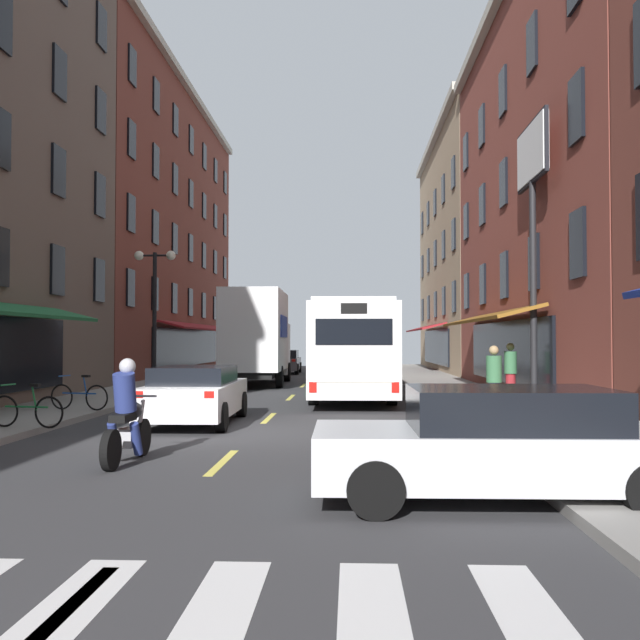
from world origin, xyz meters
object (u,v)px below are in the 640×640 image
(transit_bus, at_px, (351,349))
(sedan_mid, at_px, (196,394))
(pedestrian_mid, at_px, (494,380))
(box_truck, at_px, (258,338))
(motorcycle_rider, at_px, (127,418))
(sedan_near, at_px, (500,443))
(billboard_sign, at_px, (532,187))
(bicycle_near, at_px, (27,410))
(pedestrian_far, at_px, (511,372))
(street_lamp_twin, at_px, (155,314))
(bicycle_mid, at_px, (79,396))
(sedan_far, at_px, (284,362))

(transit_bus, distance_m, sedan_mid, 9.31)
(pedestrian_mid, bearing_deg, box_truck, 88.97)
(motorcycle_rider, bearing_deg, sedan_near, -24.86)
(sedan_near, xyz_separation_m, motorcycle_rider, (-5.34, 2.47, 0.01))
(billboard_sign, distance_m, bicycle_near, 14.00)
(pedestrian_far, bearing_deg, street_lamp_twin, -0.40)
(pedestrian_far, xyz_separation_m, street_lamp_twin, (-11.33, 2.90, 1.81))
(bicycle_mid, distance_m, pedestrian_far, 12.06)
(motorcycle_rider, xyz_separation_m, bicycle_near, (-3.16, 3.33, -0.21))
(sedan_near, xyz_separation_m, bicycle_near, (-8.50, 5.81, -0.20))
(sedan_far, bearing_deg, bicycle_near, -95.74)
(pedestrian_far, distance_m, street_lamp_twin, 11.84)
(bicycle_near, xyz_separation_m, street_lamp_twin, (0.04, 9.46, 2.34))
(sedan_near, height_order, street_lamp_twin, street_lamp_twin)
(box_truck, height_order, bicycle_mid, box_truck)
(pedestrian_mid, bearing_deg, billboard_sign, 30.23)
(billboard_sign, bearing_deg, bicycle_mid, -173.24)
(sedan_far, relative_size, bicycle_mid, 2.54)
(sedan_near, bearing_deg, sedan_far, 99.79)
(bicycle_near, bearing_deg, motorcycle_rider, -46.55)
(transit_bus, xyz_separation_m, street_lamp_twin, (-6.67, -1.08, 1.18))
(transit_bus, xyz_separation_m, box_truck, (-4.06, 5.99, 0.41))
(pedestrian_mid, bearing_deg, bicycle_mid, 144.02)
(sedan_near, relative_size, motorcycle_rider, 2.13)
(pedestrian_mid, bearing_deg, street_lamp_twin, 116.27)
(bicycle_near, bearing_deg, bicycle_mid, 95.28)
(sedan_near, bearing_deg, bicycle_near, 145.65)
(bicycle_near, relative_size, street_lamp_twin, 0.35)
(box_truck, relative_size, bicycle_near, 4.66)
(pedestrian_far, bearing_deg, billboard_sign, 117.79)
(transit_bus, xyz_separation_m, sedan_far, (-3.95, 16.91, -0.95))
(sedan_mid, xyz_separation_m, street_lamp_twin, (-3.05, 7.45, 2.15))
(billboard_sign, bearing_deg, transit_bus, 133.09)
(sedan_far, distance_m, street_lamp_twin, 18.32)
(sedan_near, distance_m, pedestrian_far, 12.70)
(billboard_sign, relative_size, pedestrian_far, 4.51)
(bicycle_near, bearing_deg, sedan_mid, 33.16)
(billboard_sign, height_order, bicycle_near, billboard_sign)
(sedan_far, bearing_deg, sedan_mid, -89.27)
(transit_bus, height_order, sedan_mid, transit_bus)
(billboard_sign, bearing_deg, pedestrian_far, 103.82)
(box_truck, bearing_deg, bicycle_mid, -103.22)
(sedan_mid, distance_m, motorcycle_rider, 5.35)
(box_truck, bearing_deg, motorcycle_rider, -88.53)
(transit_bus, relative_size, box_truck, 1.53)
(sedan_mid, height_order, bicycle_mid, sedan_mid)
(motorcycle_rider, bearing_deg, pedestrian_far, 50.30)
(box_truck, bearing_deg, bicycle_near, -99.10)
(sedan_near, height_order, sedan_mid, sedan_near)
(box_truck, relative_size, bicycle_mid, 4.71)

